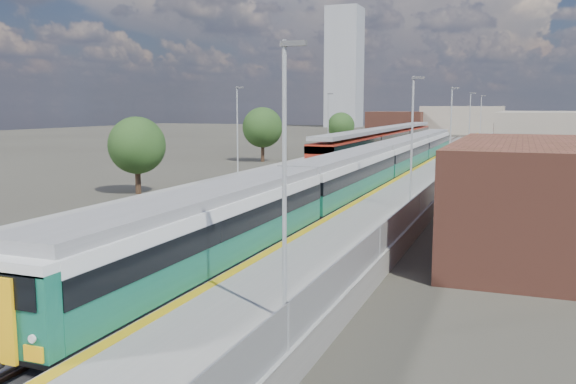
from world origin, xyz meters
The scene contains 11 objects.
ground centered at (0.00, 50.00, 0.00)m, with size 320.00×320.00×0.00m, color #47443A.
ballast_bed centered at (-2.25, 52.50, 0.03)m, with size 10.50×155.00×0.06m, color #565451.
tracks centered at (-1.65, 54.18, 0.11)m, with size 8.96×160.00×0.17m.
platform_right centered at (5.28, 52.49, 0.54)m, with size 4.70×155.00×8.52m.
platform_left centered at (-9.05, 52.49, 0.52)m, with size 4.30×155.00×8.52m.
buildings centered at (-18.12, 138.60, 10.70)m, with size 72.00×185.50×40.00m.
green_train centered at (1.50, 36.05, 2.17)m, with size 2.80×77.87×3.08m.
red_train centered at (-5.50, 72.80, 2.27)m, with size 3.04×61.51×3.83m.
tree_a centered at (-15.63, 27.20, 3.82)m, with size 4.48×4.48×6.07m.
tree_b centered at (-17.73, 56.83, 4.27)m, with size 5.00×5.00×6.78m.
tree_c centered at (-15.04, 82.67, 3.74)m, with size 4.39×4.39×5.95m.
Camera 1 is at (12.46, -13.00, 6.80)m, focal length 38.00 mm.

